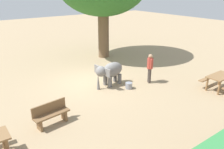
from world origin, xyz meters
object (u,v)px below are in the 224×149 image
elephant (110,71)px  picnic_table_near (220,79)px  wooden_bench (51,113)px  feed_bucket (129,86)px  person_handler (150,66)px

elephant → picnic_table_near: size_ratio=1.15×
wooden_bench → feed_bucket: (-4.56, -0.81, -0.31)m
elephant → wooden_bench: size_ratio=1.24×
elephant → picnic_table_near: (-4.17, 3.79, -0.19)m
person_handler → feed_bucket: bearing=28.6°
person_handler → wooden_bench: (6.00, 0.78, -0.48)m
feed_bucket → wooden_bench: bearing=10.1°
wooden_bench → elephant: bearing=-163.1°
picnic_table_near → person_handler: bearing=-53.2°
elephant → picnic_table_near: elephant is taller
person_handler → wooden_bench: person_handler is taller
person_handler → picnic_table_near: size_ratio=1.05×
picnic_table_near → feed_bucket: size_ratio=4.28×
elephant → wooden_bench: (4.05, 1.78, -0.31)m
person_handler → picnic_table_near: (-2.22, 2.80, -0.36)m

